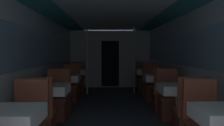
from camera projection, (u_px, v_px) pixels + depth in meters
name	position (u px, v px, depth m)	size (l,w,h in m)	color
wall_left	(42.00, 62.00, 5.19)	(0.05, 10.19, 2.07)	silver
wall_right	(183.00, 62.00, 5.25)	(0.05, 10.19, 2.07)	silver
ceiling_panel	(113.00, 13.00, 5.17)	(2.96, 10.19, 0.07)	silver
bulkhead_far	(110.00, 59.00, 9.14)	(2.91, 0.09, 2.07)	#A8A8A3
dining_table_left_0	(8.00, 120.00, 2.45)	(0.62, 0.62, 0.76)	#4C4C51
dining_table_left_1	(49.00, 91.00, 4.21)	(0.62, 0.62, 0.76)	#4C4C51
chair_left_near_1	(40.00, 122.00, 3.64)	(0.44, 0.44, 0.97)	brown
chair_left_far_1	(57.00, 105.00, 4.81)	(0.44, 0.44, 0.97)	brown
dining_table_left_2	(66.00, 79.00, 5.97)	(0.62, 0.62, 0.76)	#4C4C51
chair_left_near_2	(62.00, 99.00, 5.40)	(0.44, 0.44, 0.97)	brown
chair_left_far_2	(70.00, 90.00, 6.57)	(0.44, 0.44, 0.97)	brown
dining_table_left_3	(76.00, 73.00, 7.73)	(0.62, 0.62, 0.76)	#4C4C51
chair_left_near_3	(73.00, 87.00, 7.16)	(0.44, 0.44, 0.97)	brown
chair_left_far_3	(78.00, 82.00, 8.33)	(0.44, 0.44, 0.97)	brown
support_pole_left_3	(87.00, 60.00, 7.72)	(0.05, 0.05, 2.07)	silver
dining_table_right_1	(178.00, 91.00, 4.25)	(0.62, 0.62, 0.76)	#4C4C51
chair_right_near_1	(189.00, 121.00, 3.68)	(0.44, 0.44, 0.97)	brown
chair_right_far_1	(169.00, 104.00, 4.86)	(0.44, 0.44, 0.97)	brown
dining_table_right_2	(157.00, 79.00, 6.01)	(0.62, 0.62, 0.76)	#4C4C51
chair_right_near_2	(162.00, 98.00, 5.44)	(0.44, 0.44, 0.97)	brown
chair_right_far_2	(152.00, 90.00, 6.62)	(0.44, 0.44, 0.97)	brown
dining_table_right_3	(146.00, 73.00, 7.77)	(0.62, 0.62, 0.76)	#4C4C51
chair_right_near_3	(149.00, 87.00, 7.20)	(0.44, 0.44, 0.97)	brown
chair_right_far_3	(143.00, 82.00, 8.38)	(0.44, 0.44, 0.97)	brown
support_pole_right_3	(134.00, 60.00, 7.75)	(0.05, 0.05, 2.07)	silver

